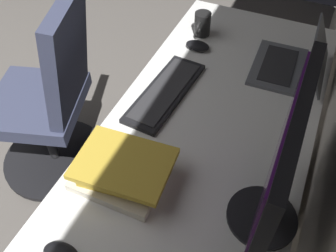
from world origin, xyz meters
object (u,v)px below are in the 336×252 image
Objects in this scene: monitor_primary at (280,165)px; book_stack_near at (121,172)px; coffee_mug at (202,24)px; mouse_main at (198,46)px; office_chair at (51,105)px; keyboard_main at (165,92)px; laptop_left at (294,62)px; drawer_pedestal at (205,195)px.

monitor_primary is 0.48m from book_stack_near.
coffee_mug reaches higher than book_stack_near.
office_chair is at bearing -60.56° from mouse_main.
mouse_main is 0.92× the size of coffee_mug.
keyboard_main is 0.44× the size of office_chair.
monitor_primary is 1.53× the size of laptop_left.
drawer_pedestal is 0.83m from office_chair.
office_chair reaches higher than mouse_main.
laptop_left is 3.02× the size of mouse_main.
monitor_primary reaches higher than book_stack_near.
laptop_left is at bearing 158.41° from drawer_pedestal.
laptop_left is 1.11m from office_chair.
book_stack_near is at bearing 2.13° from mouse_main.
laptop_left reaches higher than drawer_pedestal.
keyboard_main is 1.45× the size of book_stack_near.
book_stack_near reaches higher than mouse_main.
coffee_mug is (-0.55, -0.25, 0.44)m from drawer_pedestal.
mouse_main is at bearing -88.31° from laptop_left.
mouse_main is at bearing 119.44° from office_chair.
office_chair is at bearing -122.06° from book_stack_near.
mouse_main is 0.11× the size of office_chair.
monitor_primary is 0.73m from laptop_left.
laptop_left is 0.53m from keyboard_main.
drawer_pedestal is 6.17× the size of coffee_mug.
drawer_pedestal is 0.75m from coffee_mug.
office_chair is (0.34, -0.60, -0.29)m from mouse_main.
office_chair reaches higher than laptop_left.
coffee_mug is at bearing -149.29° from monitor_primary.
keyboard_main is (-0.37, -0.46, -0.24)m from monitor_primary.
laptop_left reaches higher than book_stack_near.
book_stack_near is 2.64× the size of coffee_mug.
keyboard_main is at bearing -1.91° from mouse_main.
monitor_primary is 0.50× the size of office_chair.
monitor_primary is at bearing 42.94° from drawer_pedestal.
monitor_primary reaches higher than office_chair.
laptop_left is 2.79× the size of coffee_mug.
coffee_mug is (-0.10, -0.43, 0.01)m from laptop_left.
monitor_primary reaches higher than drawer_pedestal.
monitor_primary is 0.85m from mouse_main.
drawer_pedestal is 0.65m from laptop_left.
laptop_left reaches higher than mouse_main.
book_stack_near is (0.29, -0.20, 0.42)m from drawer_pedestal.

